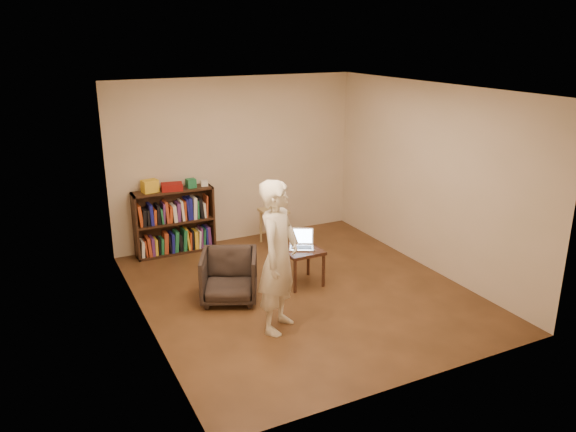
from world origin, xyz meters
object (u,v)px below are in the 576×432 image
stool (274,216)px  person (279,257)px  side_table (302,255)px  laptop (301,243)px  bookshelf (174,225)px  armchair (229,276)px

stool → person: bearing=-113.8°
side_table → laptop: 0.16m
stool → person: size_ratio=0.33×
bookshelf → armchair: bearing=-85.0°
person → laptop: bearing=9.6°
bookshelf → person: person is taller
stool → laptop: bearing=-100.4°
armchair → laptop: laptop is taller
stool → armchair: armchair is taller
bookshelf → stool: size_ratio=2.11×
armchair → side_table: 1.05m
stool → laptop: laptop is taller
side_table → person: 1.31m
armchair → person: (0.25, -0.92, 0.56)m
stool → laptop: (-0.27, -1.45, 0.09)m
laptop → stool: bearing=107.3°
armchair → person: 1.11m
side_table → person: bearing=-130.1°
armchair → person: bearing=-50.3°
bookshelf → side_table: (1.21, -1.88, -0.03)m
stool → armchair: (-1.34, -1.55, -0.14)m
bookshelf → side_table: bearing=-57.2°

